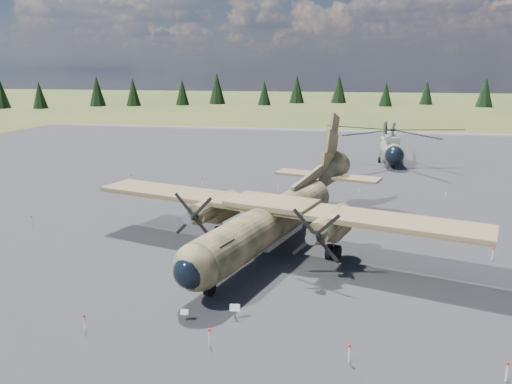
# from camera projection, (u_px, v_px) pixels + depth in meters

# --- Properties ---
(ground) EXTENTS (500.00, 500.00, 0.00)m
(ground) POSITION_uv_depth(u_px,v_px,m) (240.00, 242.00, 35.04)
(ground) COLOR brown
(ground) RESTS_ON ground
(apron) EXTENTS (120.00, 120.00, 0.04)m
(apron) POSITION_uv_depth(u_px,v_px,m) (267.00, 205.00, 44.53)
(apron) COLOR #57565B
(apron) RESTS_ON ground
(transport_plane) EXTENTS (26.60, 23.79, 8.84)m
(transport_plane) POSITION_uv_depth(u_px,v_px,m) (278.00, 211.00, 33.43)
(transport_plane) COLOR #31371D
(transport_plane) RESTS_ON ground
(helicopter_near) EXTENTS (19.19, 21.91, 4.60)m
(helicopter_near) POSITION_uv_depth(u_px,v_px,m) (392.00, 139.00, 63.08)
(helicopter_near) COLOR slate
(helicopter_near) RESTS_ON ground
(info_placard_left) EXTENTS (0.40, 0.22, 0.60)m
(info_placard_left) POSITION_uv_depth(u_px,v_px,m) (184.00, 313.00, 23.96)
(info_placard_left) COLOR gray
(info_placard_left) RESTS_ON ground
(info_placard_right) EXTENTS (0.52, 0.30, 0.78)m
(info_placard_right) POSITION_uv_depth(u_px,v_px,m) (235.00, 309.00, 24.11)
(info_placard_right) COLOR gray
(info_placard_right) RESTS_ON ground
(barrier_fence) EXTENTS (33.12, 29.62, 0.85)m
(barrier_fence) POSITION_uv_depth(u_px,v_px,m) (233.00, 235.00, 34.94)
(barrier_fence) COLOR white
(barrier_fence) RESTS_ON ground
(treeline) EXTENTS (308.36, 311.04, 10.99)m
(treeline) POSITION_uv_depth(u_px,v_px,m) (188.00, 183.00, 31.86)
(treeline) COLOR black
(treeline) RESTS_ON ground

